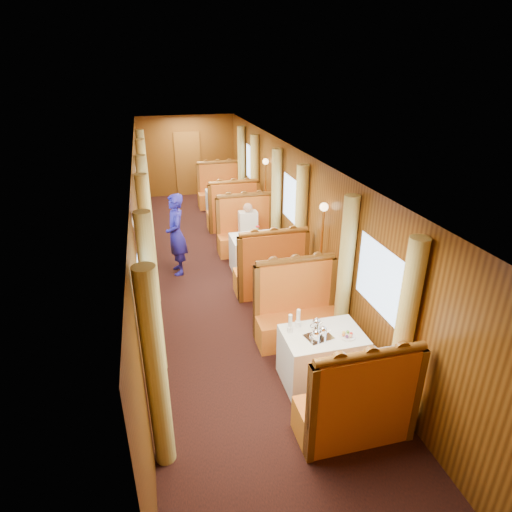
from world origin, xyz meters
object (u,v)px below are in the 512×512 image
object	(u,v)px
teapot_back	(316,326)
steward	(176,235)
banquette_near_fwd	(356,409)
banquette_near_aft	(297,315)
banquette_far_fwd	(233,214)
table_near	(322,357)
table_mid	(257,254)
rose_vase_mid	(258,229)
banquette_mid_fwd	(271,273)
fruit_plate	(347,335)
tea_tray	(319,337)
rose_vase_far	(224,184)
banquette_far_aft	(220,192)
passenger	(248,224)
teapot_right	(323,334)
banquette_mid_aft	(246,234)
table_far	(226,204)
teapot_left	(316,337)

from	to	relation	value
teapot_back	steward	distance (m)	4.01
banquette_near_fwd	banquette_near_aft	world-z (taller)	same
banquette_far_fwd	banquette_near_aft	bearing A→B (deg)	-90.00
steward	banquette_near_fwd	bearing A→B (deg)	13.89
table_near	table_mid	xyz separation A→B (m)	(0.00, 3.50, 0.00)
rose_vase_mid	banquette_near_aft	bearing A→B (deg)	-90.09
table_mid	banquette_mid_fwd	xyz separation A→B (m)	(0.00, -1.01, 0.05)
teapot_back	fruit_plate	size ratio (longest dim) A/B	0.80
tea_tray	table_mid	bearing A→B (deg)	88.53
tea_tray	rose_vase_far	size ratio (longest dim) A/B	0.94
fruit_plate	steward	bearing A→B (deg)	115.39
banquette_mid_fwd	banquette_far_aft	size ratio (longest dim) A/B	1.00
tea_tray	steward	bearing A→B (deg)	111.24
rose_vase_far	banquette_near_aft	bearing A→B (deg)	-89.78
banquette_mid_fwd	passenger	xyz separation A→B (m)	(-0.00, 1.79, 0.32)
rose_vase_mid	rose_vase_far	size ratio (longest dim) A/B	1.00
table_mid	table_near	bearing A→B (deg)	-90.00
table_mid	banquette_far_aft	world-z (taller)	banquette_far_aft
tea_tray	teapot_right	distance (m)	0.08
teapot_right	banquette_near_aft	bearing A→B (deg)	90.20
banquette_far_fwd	table_mid	bearing A→B (deg)	-90.00
table_near	banquette_mid_aft	size ratio (longest dim) A/B	0.78
rose_vase_mid	steward	xyz separation A→B (m)	(-1.60, 0.33, -0.09)
banquette_near_fwd	banquette_far_fwd	world-z (taller)	same
teapot_back	rose_vase_mid	bearing A→B (deg)	80.13
table_far	table_near	bearing A→B (deg)	-90.00
banquette_far_fwd	steward	world-z (taller)	steward
table_near	rose_vase_far	world-z (taller)	rose_vase_far
rose_vase_far	teapot_back	bearing A→B (deg)	-90.35
banquette_near_fwd	tea_tray	bearing A→B (deg)	95.47
teapot_left	teapot_back	size ratio (longest dim) A/B	0.96
banquette_near_fwd	teapot_right	xyz separation A→B (m)	(-0.05, 0.93, 0.39)
banquette_mid_fwd	teapot_right	world-z (taller)	banquette_mid_fwd
table_far	banquette_near_aft	bearing A→B (deg)	-90.00
table_near	passenger	size ratio (longest dim) A/B	1.38
banquette_mid_fwd	steward	size ratio (longest dim) A/B	0.80
table_mid	rose_vase_mid	distance (m)	0.55
table_mid	rose_vase_far	size ratio (longest dim) A/B	2.92
banquette_near_fwd	banquette_near_aft	distance (m)	2.03
banquette_far_fwd	banquette_far_aft	size ratio (longest dim) A/B	1.00
fruit_plate	rose_vase_mid	size ratio (longest dim) A/B	0.60
banquette_mid_fwd	rose_vase_mid	bearing A→B (deg)	89.79
banquette_mid_aft	rose_vase_far	size ratio (longest dim) A/B	3.72
steward	banquette_mid_aft	bearing A→B (deg)	109.54
banquette_near_aft	fruit_plate	bearing A→B (deg)	-76.52
teapot_left	rose_vase_mid	xyz separation A→B (m)	(0.16, 3.61, 0.11)
banquette_near_aft	table_far	size ratio (longest dim) A/B	1.28
banquette_mid_aft	banquette_near_aft	bearing A→B (deg)	-90.00
banquette_mid_fwd	banquette_mid_aft	bearing A→B (deg)	90.00
passenger	tea_tray	bearing A→B (deg)	-91.21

